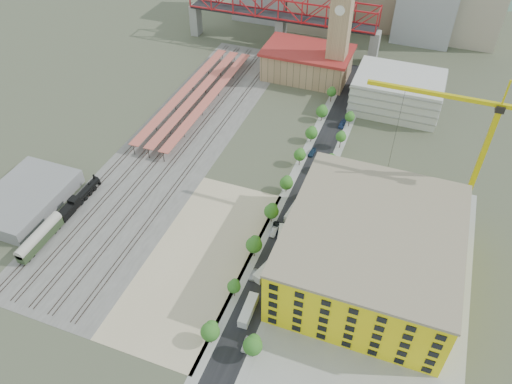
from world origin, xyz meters
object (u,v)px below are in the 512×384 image
at_px(locomotive, 81,197).
at_px(construction_building, 370,251).
at_px(site_trailer_d, 293,211).
at_px(site_trailer_c, 282,237).
at_px(car_0, 254,275).
at_px(site_trailer_a, 248,310).
at_px(tower_crane, 475,141).
at_px(clock_tower, 341,20).
at_px(coach, 40,237).
at_px(site_trailer_b, 267,269).

bearing_deg(locomotive, construction_building, 1.80).
bearing_deg(site_trailer_d, site_trailer_c, -83.03).
relative_size(construction_building, car_0, 12.10).
distance_m(site_trailer_a, site_trailer_d, 39.32).
xyz_separation_m(tower_crane, site_trailer_d, (-45.49, -14.27, -29.23)).
height_order(clock_tower, car_0, clock_tower).
xyz_separation_m(site_trailer_a, site_trailer_d, (0.00, 39.32, -0.06)).
relative_size(coach, car_0, 4.24).
bearing_deg(site_trailer_c, construction_building, -20.99).
bearing_deg(site_trailer_d, locomotive, -157.44).
bearing_deg(site_trailer_a, construction_building, 40.30).
height_order(site_trailer_a, site_trailer_b, same).
height_order(construction_building, coach, construction_building).
xyz_separation_m(site_trailer_b, site_trailer_c, (0.00, 13.20, -0.10)).
distance_m(locomotive, site_trailer_a, 69.23).
height_order(locomotive, site_trailer_d, locomotive).
xyz_separation_m(site_trailer_b, site_trailer_d, (0.00, 24.85, -0.06)).
bearing_deg(tower_crane, coach, -154.79).
relative_size(clock_tower, site_trailer_c, 5.76).
bearing_deg(site_trailer_c, coach, -170.60).
xyz_separation_m(locomotive, coach, (0.00, -19.79, 0.98)).
xyz_separation_m(site_trailer_d, car_0, (-3.00, -27.57, -0.56)).
bearing_deg(coach, site_trailer_b, 11.44).
distance_m(construction_building, car_0, 32.58).
bearing_deg(car_0, site_trailer_a, -74.89).
bearing_deg(site_trailer_b, site_trailer_d, 108.33).
height_order(clock_tower, site_trailer_c, clock_tower).
xyz_separation_m(site_trailer_a, car_0, (-3.00, 11.75, -0.63)).
bearing_deg(site_trailer_b, car_0, -119.54).
height_order(coach, site_trailer_b, coach).
xyz_separation_m(locomotive, car_0, (63.00, -9.15, -1.27)).
height_order(site_trailer_a, car_0, site_trailer_a).
bearing_deg(site_trailer_b, construction_building, 38.06).
bearing_deg(site_trailer_a, site_trailer_b, 87.85).
xyz_separation_m(site_trailer_b, car_0, (-3.00, -2.71, -0.63)).
distance_m(tower_crane, site_trailer_c, 59.99).
distance_m(clock_tower, coach, 138.12).
height_order(tower_crane, site_trailer_b, tower_crane).
height_order(locomotive, tower_crane, tower_crane).
height_order(site_trailer_c, site_trailer_d, site_trailer_d).
xyz_separation_m(construction_building, car_0, (-29.00, -12.04, -8.70)).
distance_m(clock_tower, locomotive, 121.09).
height_order(site_trailer_b, car_0, site_trailer_b).
distance_m(tower_crane, site_trailer_b, 66.71).
relative_size(site_trailer_a, car_0, 2.34).
bearing_deg(site_trailer_d, tower_crane, 24.39).
xyz_separation_m(clock_tower, site_trailer_b, (8.00, -109.32, -27.36)).
distance_m(site_trailer_b, car_0, 4.09).
height_order(locomotive, coach, coach).
height_order(construction_building, car_0, construction_building).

